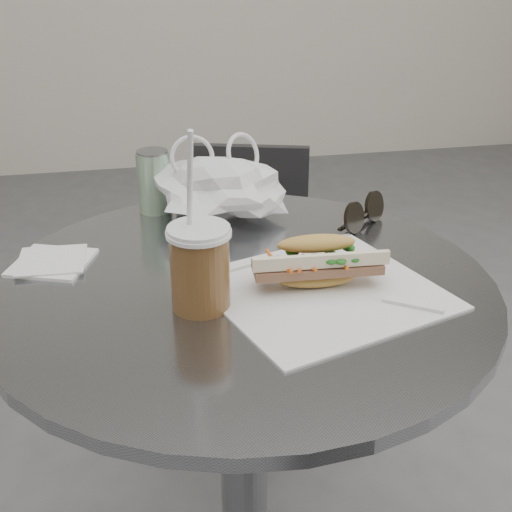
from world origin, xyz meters
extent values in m
cylinder|color=slate|center=(0.00, 0.20, 0.37)|extent=(0.08, 0.08, 0.71)
cylinder|color=slate|center=(0.00, 0.20, 0.73)|extent=(0.76, 0.76, 0.02)
cylinder|color=#303033|center=(0.10, 0.78, 0.01)|extent=(0.34, 0.34, 0.02)
cylinder|color=#303033|center=(0.10, 0.78, 0.23)|extent=(0.06, 0.06, 0.45)
cylinder|color=#303033|center=(0.10, 0.78, 0.45)|extent=(0.38, 0.38, 0.02)
cube|color=#303033|center=(0.15, 0.95, 0.59)|extent=(0.30, 0.11, 0.26)
cube|color=white|center=(0.11, 0.15, 0.74)|extent=(0.39, 0.38, 0.00)
ellipsoid|color=gold|center=(0.11, 0.17, 0.76)|extent=(0.24, 0.09, 0.02)
cube|color=brown|center=(0.11, 0.17, 0.77)|extent=(0.19, 0.07, 0.01)
ellipsoid|color=gold|center=(0.11, 0.17, 0.80)|extent=(0.24, 0.10, 0.04)
cylinder|color=brown|center=(-0.07, 0.14, 0.79)|extent=(0.08, 0.08, 0.11)
cylinder|color=white|center=(-0.07, 0.14, 0.86)|extent=(0.09, 0.09, 0.01)
cylinder|color=white|center=(-0.08, 0.15, 0.90)|extent=(0.01, 0.06, 0.21)
cylinder|color=black|center=(0.22, 0.35, 0.77)|extent=(0.05, 0.05, 0.06)
cylinder|color=black|center=(0.28, 0.39, 0.77)|extent=(0.05, 0.05, 0.06)
cube|color=black|center=(0.25, 0.37, 0.76)|extent=(0.02, 0.02, 0.01)
cube|color=white|center=(-0.28, 0.32, 0.74)|extent=(0.15, 0.15, 0.01)
cube|color=white|center=(-0.28, 0.32, 0.75)|extent=(0.11, 0.11, 0.00)
cylinder|color=#5C9F63|center=(-0.11, 0.52, 0.80)|extent=(0.06, 0.06, 0.11)
cylinder|color=slate|center=(-0.11, 0.52, 0.85)|extent=(0.06, 0.06, 0.00)
camera|label=1|loc=(-0.16, -0.73, 1.24)|focal=50.00mm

